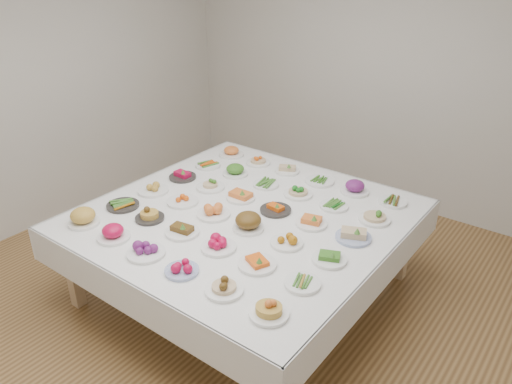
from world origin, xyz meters
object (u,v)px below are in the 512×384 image
Objects in this scene: dish_18 at (182,174)px; dish_35 at (393,201)px; display_table at (245,220)px; dish_0 at (83,216)px.

dish_18 is 1.04× the size of dish_35.
display_table is 9.06× the size of dish_0.
dish_0 is 1.11× the size of dish_35.
dish_0 is at bearing -90.44° from dish_18.
display_table is 10.05× the size of dish_35.
dish_35 reaches higher than display_table.
dish_0 is (-0.87, -0.87, 0.14)m from display_table.
dish_35 is (0.87, 0.87, 0.09)m from display_table.
dish_35 is (1.74, 1.74, -0.05)m from dish_0.
display_table is 1.24m from dish_0.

